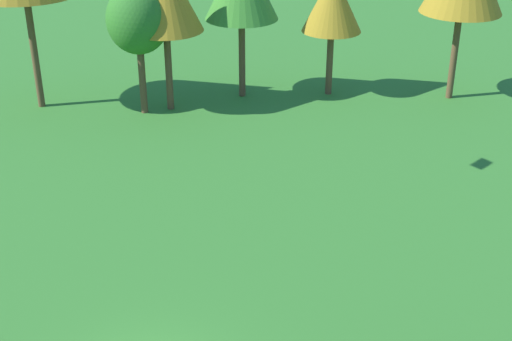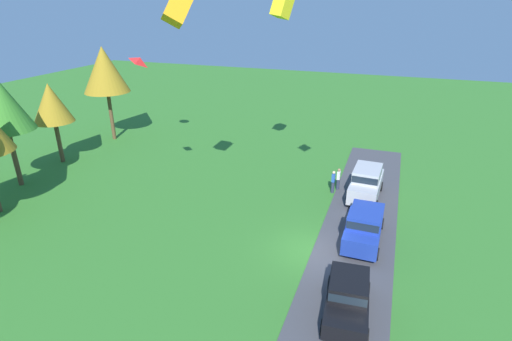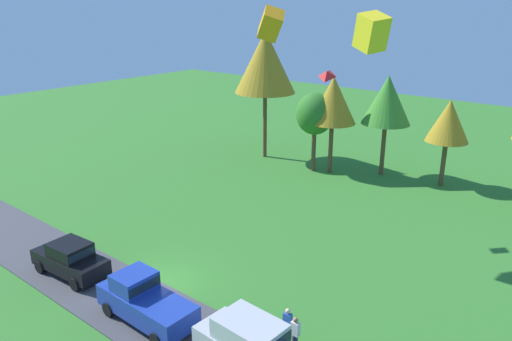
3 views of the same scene
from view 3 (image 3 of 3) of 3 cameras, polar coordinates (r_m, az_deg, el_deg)
name	(u,v)px [view 3 (image 3 of 3)]	position (r m, az deg, el deg)	size (l,w,h in m)	color
ground_plane	(162,283)	(26.79, -10.67, -12.56)	(120.00, 120.00, 0.00)	#337528
pavement_strip	(127,302)	(25.66, -14.51, -14.33)	(36.00, 4.40, 0.06)	#424247
car_sedan_by_flagpole	(70,258)	(28.25, -20.46, -9.33)	(4.52, 2.21, 1.84)	black
car_pickup_mid_row	(144,299)	(23.66, -12.70, -14.16)	(5.03, 2.10, 2.14)	#1E389E
person_watching_sky	(295,335)	(21.50, 4.49, -18.22)	(0.36, 0.24, 1.71)	#2D334C
person_on_lawn	(287,326)	(21.95, 3.61, -17.30)	(0.36, 0.24, 1.71)	#2D334C
tree_center_back	(265,62)	(44.82, 1.06, 12.27)	(5.40, 5.40, 11.40)	brown
tree_left_of_center	(315,114)	(41.72, 6.76, 6.42)	(3.18, 3.18, 6.70)	brown
tree_far_left	(333,100)	(41.31, 8.80, 7.93)	(3.83, 3.83, 8.09)	brown
tree_right_of_center	(387,100)	(41.52, 14.76, 7.77)	(3.91, 3.91, 8.26)	brown
tree_lone_near	(449,121)	(40.58, 21.14, 5.27)	(3.23, 3.23, 6.82)	brown
kite_diamond_over_trees	(327,74)	(30.64, 8.08, 10.83)	(0.81, 0.91, 0.37)	red
kite_box_mid_center	(271,24)	(28.19, 1.70, 16.38)	(1.07, 1.07, 1.49)	orange
kite_box_high_right	(372,32)	(21.18, 13.09, 15.14)	(0.98, 0.98, 1.37)	yellow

